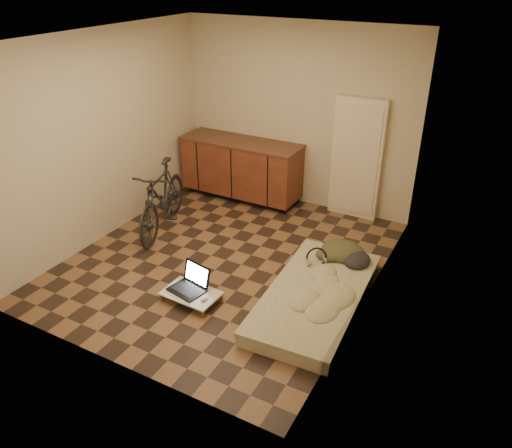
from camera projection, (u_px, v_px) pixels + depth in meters
The scene contains 10 objects.
room_shell at pixel (223, 161), 5.55m from camera, with size 3.50×4.00×2.60m.
cabinets at pixel (242, 169), 7.58m from camera, with size 1.84×0.62×0.91m.
appliance_panel at pixel (357, 159), 6.87m from camera, with size 0.70×0.10×1.70m, color beige.
bicycle at pixel (161, 195), 6.62m from camera, with size 0.47×1.60×1.03m, color black.
futon at pixel (315, 297), 5.35m from camera, with size 1.06×2.02×0.17m.
clothing_pile at pixel (347, 249), 5.85m from camera, with size 0.56×0.47×0.22m, color #3D3D23, non-canonical shape.
headphones at pixel (316, 257), 5.74m from camera, with size 0.27×0.25×0.18m, color black, non-canonical shape.
lap_desk at pixel (191, 294), 5.39m from camera, with size 0.62×0.42×0.10m.
laptop at pixel (190, 285), 5.43m from camera, with size 0.43×0.40×0.26m.
mouse at pixel (204, 298), 5.27m from camera, with size 0.06×0.10×0.04m, color silver.
Camera 1 is at (2.81, -4.42, 3.29)m, focal length 35.00 mm.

